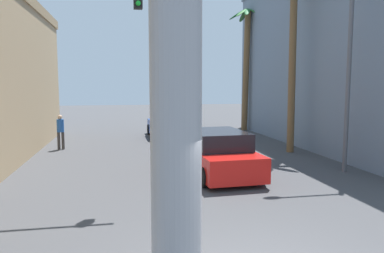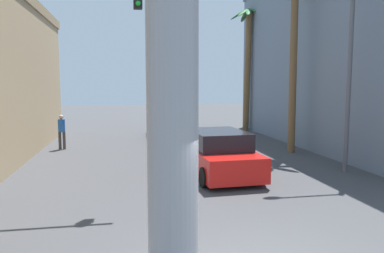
{
  "view_description": "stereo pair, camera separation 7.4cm",
  "coord_description": "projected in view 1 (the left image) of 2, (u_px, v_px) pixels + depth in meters",
  "views": [
    {
      "loc": [
        -2.19,
        -5.43,
        3.2
      ],
      "look_at": [
        0.0,
        5.89,
        1.9
      ],
      "focal_mm": 35.0,
      "sensor_mm": 36.0,
      "label": 1
    },
    {
      "loc": [
        -2.12,
        -5.44,
        3.2
      ],
      "look_at": [
        0.0,
        5.89,
        1.9
      ],
      "focal_mm": 35.0,
      "sensor_mm": 36.0,
      "label": 2
    }
  ],
  "objects": [
    {
      "name": "ground_plane",
      "position": [
        174.0,
        160.0,
        15.82
      ],
      "size": [
        88.15,
        88.15,
        0.0
      ],
      "primitive_type": "plane",
      "color": "#424244"
    },
    {
      "name": "building_right",
      "position": [
        359.0,
        53.0,
        19.33
      ],
      "size": [
        6.72,
        18.49,
        9.67
      ],
      "color": "slate",
      "rests_on": "ground"
    },
    {
      "name": "street_lamp",
      "position": [
        340.0,
        51.0,
        13.24
      ],
      "size": [
        2.51,
        0.28,
        7.26
      ],
      "color": "#59595E",
      "rests_on": "ground"
    },
    {
      "name": "traffic_light_mast",
      "position": [
        34.0,
        42.0,
        9.92
      ],
      "size": [
        5.09,
        0.32,
        6.18
      ],
      "color": "#333333",
      "rests_on": "ground"
    },
    {
      "name": "car_lead",
      "position": [
        217.0,
        154.0,
        13.4
      ],
      "size": [
        2.25,
        4.76,
        1.56
      ],
      "color": "black",
      "rests_on": "ground"
    },
    {
      "name": "car_far",
      "position": [
        166.0,
        125.0,
        22.77
      ],
      "size": [
        2.1,
        4.43,
        1.56
      ],
      "color": "black",
      "rests_on": "ground"
    },
    {
      "name": "palm_tree_far_right",
      "position": [
        246.0,
        58.0,
        25.75
      ],
      "size": [
        2.61,
        2.57,
        8.39
      ],
      "color": "brown",
      "rests_on": "ground"
    },
    {
      "name": "palm_tree_mid_right",
      "position": [
        292.0,
        39.0,
        17.36
      ],
      "size": [
        2.78,
        2.68,
        8.54
      ],
      "color": "brown",
      "rests_on": "ground"
    },
    {
      "name": "pedestrian_far_left",
      "position": [
        60.0,
        129.0,
        18.39
      ],
      "size": [
        0.36,
        0.36,
        1.72
      ],
      "color": "#3F3833",
      "rests_on": "ground"
    }
  ]
}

